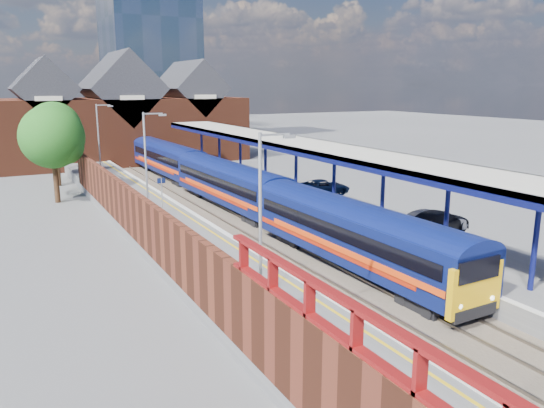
% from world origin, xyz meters
% --- Properties ---
extents(ground, '(240.00, 240.00, 0.00)m').
position_xyz_m(ground, '(0.00, 30.00, 0.00)').
color(ground, '#5B5B5E').
rests_on(ground, ground).
extents(ballast_bed, '(6.00, 76.00, 0.06)m').
position_xyz_m(ballast_bed, '(0.00, 20.00, 0.03)').
color(ballast_bed, '#473D33').
rests_on(ballast_bed, ground).
extents(rails, '(4.51, 76.00, 0.14)m').
position_xyz_m(rails, '(0.00, 20.00, 0.12)').
color(rails, slate).
rests_on(rails, ground).
extents(left_platform, '(5.00, 76.00, 1.00)m').
position_xyz_m(left_platform, '(-5.50, 20.00, 0.50)').
color(left_platform, '#565659').
rests_on(left_platform, ground).
extents(right_platform, '(6.00, 76.00, 1.00)m').
position_xyz_m(right_platform, '(6.00, 20.00, 0.50)').
color(right_platform, '#565659').
rests_on(right_platform, ground).
extents(coping_left, '(0.30, 76.00, 0.05)m').
position_xyz_m(coping_left, '(-3.15, 20.00, 1.02)').
color(coping_left, silver).
rests_on(coping_left, left_platform).
extents(coping_right, '(0.30, 76.00, 0.05)m').
position_xyz_m(coping_right, '(3.15, 20.00, 1.02)').
color(coping_right, silver).
rests_on(coping_right, right_platform).
extents(yellow_line, '(0.14, 76.00, 0.01)m').
position_xyz_m(yellow_line, '(-3.75, 20.00, 1.01)').
color(yellow_line, yellow).
rests_on(yellow_line, left_platform).
extents(train, '(3.22, 65.96, 3.45)m').
position_xyz_m(train, '(1.49, 35.65, 2.12)').
color(train, '#0C1756').
rests_on(train, ground).
extents(canopy, '(4.50, 52.00, 4.48)m').
position_xyz_m(canopy, '(5.48, 21.95, 5.25)').
color(canopy, '#0E1252').
rests_on(canopy, right_platform).
extents(lamp_post_b, '(1.48, 0.18, 7.00)m').
position_xyz_m(lamp_post_b, '(-6.36, 6.00, 4.99)').
color(lamp_post_b, '#A5A8AA').
rests_on(lamp_post_b, left_platform).
extents(lamp_post_c, '(1.48, 0.18, 7.00)m').
position_xyz_m(lamp_post_c, '(-6.36, 22.00, 4.99)').
color(lamp_post_c, '#A5A8AA').
rests_on(lamp_post_c, left_platform).
extents(lamp_post_d, '(1.48, 0.18, 7.00)m').
position_xyz_m(lamp_post_d, '(-6.36, 38.00, 4.99)').
color(lamp_post_d, '#A5A8AA').
rests_on(lamp_post_d, left_platform).
extents(platform_sign, '(0.55, 0.08, 2.50)m').
position_xyz_m(platform_sign, '(-5.00, 24.00, 2.69)').
color(platform_sign, '#A5A8AA').
rests_on(platform_sign, left_platform).
extents(brick_wall, '(0.35, 50.00, 3.86)m').
position_xyz_m(brick_wall, '(-8.10, 13.54, 2.45)').
color(brick_wall, '#582617').
rests_on(brick_wall, left_platform).
extents(station_building, '(30.00, 12.12, 13.78)m').
position_xyz_m(station_building, '(0.00, 58.00, 5.45)').
color(station_building, '#582617').
rests_on(station_building, ground).
extents(glass_tower, '(14.20, 14.20, 40.30)m').
position_xyz_m(glass_tower, '(10.00, 80.00, 20.20)').
color(glass_tower, '#48637C').
rests_on(glass_tower, ground).
extents(tree_near, '(5.20, 5.20, 8.10)m').
position_xyz_m(tree_near, '(-10.35, 35.91, 5.35)').
color(tree_near, '#382314').
rests_on(tree_near, ground).
extents(tree_far, '(5.20, 5.20, 8.10)m').
position_xyz_m(tree_far, '(-9.35, 43.91, 5.35)').
color(tree_far, '#382314').
rests_on(tree_far, ground).
extents(parked_car_silver, '(4.13, 1.88, 1.32)m').
position_xyz_m(parked_car_silver, '(7.92, 11.78, 1.66)').
color(parked_car_silver, silver).
rests_on(parked_car_silver, right_platform).
extents(parked_car_dark, '(5.19, 3.12, 1.41)m').
position_xyz_m(parked_car_dark, '(8.04, 11.50, 1.70)').
color(parked_car_dark, black).
rests_on(parked_car_dark, right_platform).
extents(parked_car_blue, '(4.53, 2.83, 1.17)m').
position_xyz_m(parked_car_blue, '(8.49, 24.45, 1.58)').
color(parked_car_blue, navy).
rests_on(parked_car_blue, right_platform).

